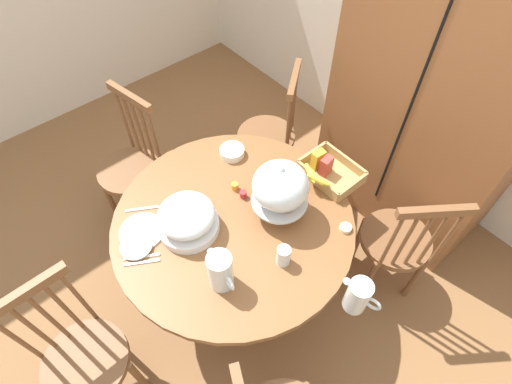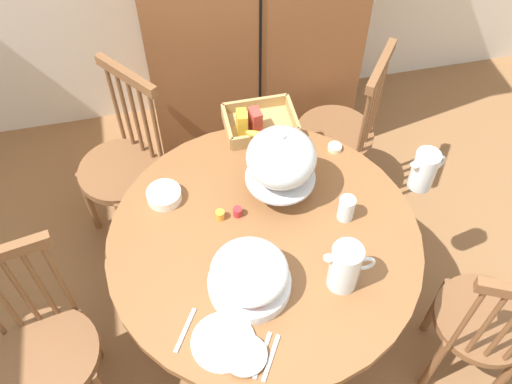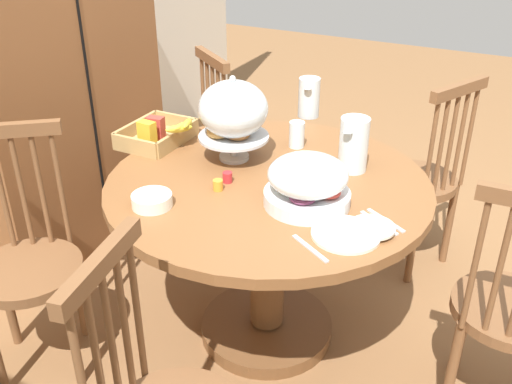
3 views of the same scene
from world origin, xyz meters
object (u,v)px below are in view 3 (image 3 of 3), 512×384
at_px(wooden_armoire, 40,58).
at_px(cereal_bowl, 152,200).
at_px(dining_table, 268,228).
at_px(milk_pitcher, 354,147).
at_px(windsor_chair_near_window, 191,157).
at_px(china_plate_small, 372,227).
at_px(fruit_platter_covered, 309,183).
at_px(cereal_basket, 159,134).
at_px(orange_juice_pitcher, 309,99).
at_px(butter_dish, 231,124).
at_px(pastry_stand_with_dome, 233,112).
at_px(windsor_chair_far_side, 511,314).
at_px(drinking_glass, 297,134).
at_px(windsor_chair_by_cabinet, 29,267).
at_px(windsor_chair_host_seat, 419,182).
at_px(china_plate_large, 346,234).

height_order(wooden_armoire, cereal_bowl, wooden_armoire).
relative_size(dining_table, milk_pitcher, 5.76).
relative_size(windsor_chair_near_window, china_plate_small, 6.50).
bearing_deg(fruit_platter_covered, cereal_basket, 75.25).
height_order(orange_juice_pitcher, butter_dish, orange_juice_pitcher).
height_order(dining_table, cereal_basket, cereal_basket).
height_order(pastry_stand_with_dome, milk_pitcher, pastry_stand_with_dome).
bearing_deg(windsor_chair_far_side, dining_table, 89.81).
bearing_deg(wooden_armoire, orange_juice_pitcher, -68.13).
height_order(wooden_armoire, pastry_stand_with_dome, wooden_armoire).
relative_size(windsor_chair_near_window, orange_juice_pitcher, 5.29).
relative_size(windsor_chair_far_side, orange_juice_pitcher, 5.29).
height_order(china_plate_small, butter_dish, same).
bearing_deg(butter_dish, cereal_bowl, -171.50).
distance_m(fruit_platter_covered, drinking_glass, 0.49).
bearing_deg(wooden_armoire, drinking_glass, -84.53).
distance_m(orange_juice_pitcher, drinking_glass, 0.36).
height_order(windsor_chair_by_cabinet, cereal_bowl, windsor_chair_by_cabinet).
distance_m(windsor_chair_far_side, windsor_chair_host_seat, 0.96).
bearing_deg(windsor_chair_host_seat, butter_dish, 117.42).
distance_m(windsor_chair_near_window, pastry_stand_with_dome, 0.84).
relative_size(cereal_basket, china_plate_small, 2.11).
xyz_separation_m(milk_pitcher, cereal_bowl, (-0.59, 0.52, -0.07)).
bearing_deg(windsor_chair_far_side, china_plate_small, 109.88).
distance_m(dining_table, orange_juice_pitcher, 0.76).
relative_size(windsor_chair_near_window, china_plate_large, 4.43).
bearing_deg(cereal_basket, windsor_chair_host_seat, -53.79).
relative_size(cereal_bowl, drinking_glass, 1.27).
distance_m(wooden_armoire, fruit_platter_covered, 1.54).
distance_m(windsor_chair_far_side, pastry_stand_with_dome, 1.22).
bearing_deg(cereal_bowl, china_plate_small, -75.75).
distance_m(wooden_armoire, cereal_basket, 0.77).
relative_size(windsor_chair_near_window, windsor_chair_far_side, 1.00).
relative_size(cereal_basket, cereal_bowl, 2.26).
bearing_deg(butter_dish, cereal_basket, 149.28).
bearing_deg(windsor_chair_host_seat, fruit_platter_covered, 167.27).
bearing_deg(windsor_chair_near_window, windsor_chair_by_cabinet, 179.12).
distance_m(wooden_armoire, drinking_glass, 1.29).
distance_m(wooden_armoire, china_plate_small, 1.81).
bearing_deg(dining_table, pastry_stand_with_dome, 61.75).
height_order(windsor_chair_near_window, china_plate_small, windsor_chair_near_window).
bearing_deg(wooden_armoire, fruit_platter_covered, -101.69).
distance_m(dining_table, windsor_chair_host_seat, 0.91).
bearing_deg(drinking_glass, orange_juice_pitcher, 14.67).
relative_size(orange_juice_pitcher, butter_dish, 3.07).
bearing_deg(dining_table, windsor_chair_by_cabinet, 126.34).
distance_m(china_plate_small, butter_dish, 1.01).
height_order(dining_table, milk_pitcher, milk_pitcher).
bearing_deg(windsor_chair_by_cabinet, windsor_chair_near_window, -0.88).
height_order(orange_juice_pitcher, cereal_basket, orange_juice_pitcher).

